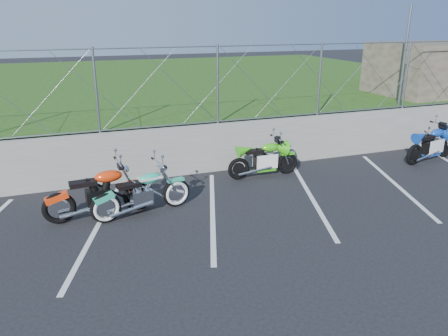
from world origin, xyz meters
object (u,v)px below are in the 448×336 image
object	(u,v)px
cruiser_turquoise	(143,195)
sportbike_blue	(432,146)
naked_orange	(101,195)
sportbike_green	(264,160)

from	to	relation	value
cruiser_turquoise	sportbike_blue	size ratio (longest dim) A/B	1.07
naked_orange	sportbike_green	distance (m)	4.31
naked_orange	sportbike_blue	distance (m)	9.27
cruiser_turquoise	naked_orange	size ratio (longest dim) A/B	0.96
naked_orange	cruiser_turquoise	bearing A→B (deg)	-17.28
cruiser_turquoise	naked_orange	bearing A→B (deg)	156.08
naked_orange	sportbike_blue	world-z (taller)	naked_orange
sportbike_green	naked_orange	bearing A→B (deg)	-164.91
cruiser_turquoise	sportbike_blue	distance (m)	8.46
sportbike_green	sportbike_blue	distance (m)	5.09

